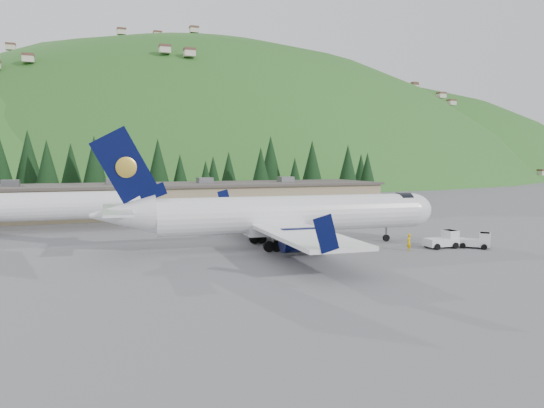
{
  "coord_description": "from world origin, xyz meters",
  "views": [
    {
      "loc": [
        -21.94,
        -50.8,
        9.01
      ],
      "look_at": [
        0.0,
        6.0,
        4.0
      ],
      "focal_mm": 35.0,
      "sensor_mm": 36.0,
      "label": 1
    }
  ],
  "objects": [
    {
      "name": "ground",
      "position": [
        0.0,
        0.0,
        0.0
      ],
      "size": [
        600.0,
        600.0,
        0.0
      ],
      "primitive_type": "plane",
      "color": "#5C5C61"
    },
    {
      "name": "airliner",
      "position": [
        -1.08,
        0.07,
        3.27
      ],
      "size": [
        36.97,
        34.68,
        12.27
      ],
      "rotation": [
        0.0,
        0.0,
        -0.07
      ],
      "color": "white",
      "rests_on": "ground"
    },
    {
      "name": "second_airliner",
      "position": [
        -24.92,
        22.0,
        3.32
      ],
      "size": [
        27.5,
        11.0,
        10.05
      ],
      "color": "white",
      "rests_on": "ground"
    },
    {
      "name": "baggage_tug_a",
      "position": [
        14.18,
        -6.6,
        0.8
      ],
      "size": [
        3.41,
        2.12,
        1.8
      ],
      "rotation": [
        0.0,
        0.0,
        -0.03
      ],
      "color": "silver",
      "rests_on": "ground"
    },
    {
      "name": "baggage_tug_b",
      "position": [
        17.26,
        -8.01,
        0.73
      ],
      "size": [
        3.24,
        3.25,
        1.63
      ],
      "rotation": [
        0.0,
        0.0,
        -0.79
      ],
      "color": "silver",
      "rests_on": "ground"
    },
    {
      "name": "terminal_building",
      "position": [
        -5.01,
        38.0,
        2.62
      ],
      "size": [
        71.0,
        17.0,
        6.1
      ],
      "color": "gray",
      "rests_on": "ground"
    },
    {
      "name": "ramp_worker",
      "position": [
        9.74,
        -6.77,
        0.85
      ],
      "size": [
        0.74,
        0.67,
        1.71
      ],
      "primitive_type": "imported",
      "rotation": [
        0.0,
        0.0,
        3.68
      ],
      "color": "#DCAA00",
      "rests_on": "ground"
    },
    {
      "name": "tree_line",
      "position": [
        -6.35,
        59.35,
        7.08
      ],
      "size": [
        111.11,
        17.95,
        13.7
      ],
      "color": "black",
      "rests_on": "ground"
    },
    {
      "name": "hills",
      "position": [
        53.34,
        207.38,
        -82.8
      ],
      "size": [
        614.0,
        330.0,
        300.0
      ],
      "color": "#1E4D16",
      "rests_on": "ground"
    }
  ]
}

